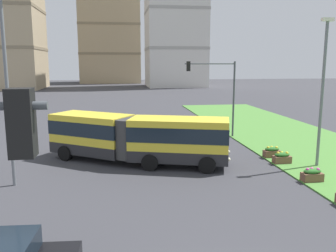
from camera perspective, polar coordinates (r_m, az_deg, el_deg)
name	(u,v)px	position (r m, az deg, el deg)	size (l,w,h in m)	color
articulated_bus	(137,137)	(22.84, -5.05, -1.84)	(11.58, 7.26, 3.00)	yellow
flower_planter_3	(312,175)	(20.82, 22.04, -7.22)	(1.10, 0.56, 0.74)	brown
flower_planter_4	(282,158)	(23.82, 17.76, -4.82)	(1.10, 0.56, 0.74)	brown
flower_planter_5	(272,152)	(25.14, 16.27, -3.98)	(1.10, 0.56, 0.74)	brown
traffic_light_far_right	(218,86)	(30.52, 8.07, 6.39)	(4.35, 0.28, 6.48)	#474C51
streetlight_left	(7,85)	(19.68, -24.35, 6.00)	(0.70, 0.28, 9.62)	slate
streetlight_median	(323,87)	(23.31, 23.48, 5.69)	(0.70, 0.28, 8.92)	slate
apartment_tower_west	(1,10)	(98.62, -25.11, 16.49)	(17.69, 17.39, 37.88)	tan
apartment_tower_westcentre	(110,27)	(119.71, -9.33, 15.36)	(18.87, 15.66, 35.30)	tan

